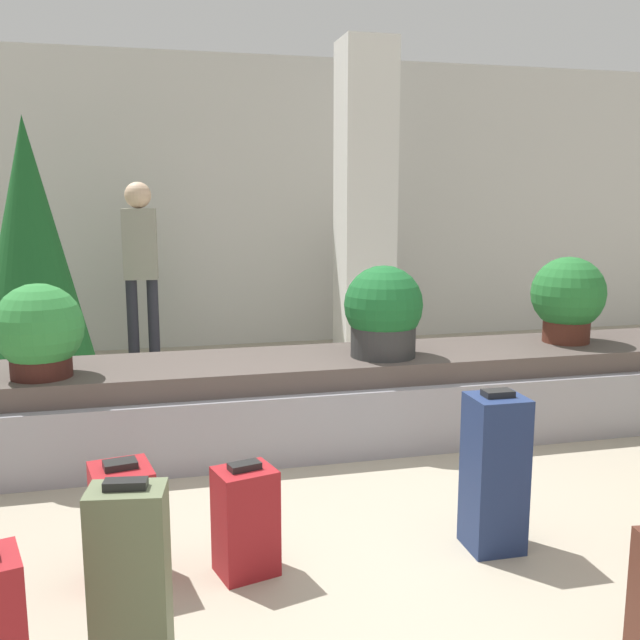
% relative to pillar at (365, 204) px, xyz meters
% --- Properties ---
extents(ground_plane, '(18.00, 18.00, 0.00)m').
position_rel_pillar_xyz_m(ground_plane, '(-1.06, -4.06, -1.60)').
color(ground_plane, '#9E937F').
extents(back_wall, '(18.00, 0.06, 3.20)m').
position_rel_pillar_xyz_m(back_wall, '(-1.06, 1.04, 0.00)').
color(back_wall, beige).
rests_on(back_wall, ground_plane).
extents(carousel, '(8.96, 0.97, 0.59)m').
position_rel_pillar_xyz_m(carousel, '(-1.06, -2.39, -1.31)').
color(carousel, gray).
rests_on(carousel, ground_plane).
extents(pillar, '(0.53, 0.53, 3.20)m').
position_rel_pillar_xyz_m(pillar, '(0.00, 0.00, 0.00)').
color(pillar, silver).
rests_on(pillar, ground_plane).
extents(suitcase_1, '(0.30, 0.31, 0.55)m').
position_rel_pillar_xyz_m(suitcase_1, '(-2.33, -3.99, -1.34)').
color(suitcase_1, maroon).
rests_on(suitcase_1, ground_plane).
extents(suitcase_2, '(0.28, 0.21, 0.74)m').
position_rel_pillar_xyz_m(suitcase_2, '(-2.29, -4.68, -1.24)').
color(suitcase_2, '#5B6647').
rests_on(suitcase_2, ground_plane).
extents(suitcase_3, '(0.30, 0.27, 0.52)m').
position_rel_pillar_xyz_m(suitcase_3, '(-1.81, -4.05, -1.35)').
color(suitcase_3, maroon).
rests_on(suitcase_3, ground_plane).
extents(suitcase_7, '(0.26, 0.25, 0.78)m').
position_rel_pillar_xyz_m(suitcase_7, '(-0.62, -4.10, -1.22)').
color(suitcase_7, navy).
rests_on(suitcase_7, ground_plane).
extents(potted_plant_0, '(0.52, 0.52, 0.57)m').
position_rel_pillar_xyz_m(potted_plant_0, '(-2.83, -2.54, -0.73)').
color(potted_plant_0, '#381914').
rests_on(potted_plant_0, carousel).
extents(potted_plant_1, '(0.54, 0.54, 0.62)m').
position_rel_pillar_xyz_m(potted_plant_1, '(-0.64, -2.49, -0.70)').
color(potted_plant_1, '#2D2D2D').
rests_on(potted_plant_1, carousel).
extents(potted_plant_2, '(0.54, 0.54, 0.64)m').
position_rel_pillar_xyz_m(potted_plant_2, '(0.85, -2.36, -0.67)').
color(potted_plant_2, '#4C2319').
rests_on(potted_plant_2, carousel).
extents(traveler_0, '(0.34, 0.25, 1.81)m').
position_rel_pillar_xyz_m(traveler_0, '(-2.24, 0.18, -0.50)').
color(traveler_0, '#282833').
rests_on(traveler_0, ground_plane).
extents(decorated_tree, '(1.00, 1.00, 2.33)m').
position_rel_pillar_xyz_m(decorated_tree, '(-3.12, -0.66, -0.35)').
color(decorated_tree, '#4C331E').
rests_on(decorated_tree, ground_plane).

